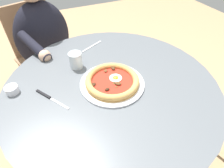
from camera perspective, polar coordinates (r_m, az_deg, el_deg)
The scene contains 9 objects.
ground_plane at distance 1.51m, azimuth -0.15°, elevation -20.73°, with size 6.00×6.00×0.02m, color tan.
dining_table at distance 1.01m, azimuth -0.21°, elevation -5.52°, with size 1.06×1.06×0.73m.
pizza_on_plate at distance 0.89m, azimuth 0.16°, elevation 0.89°, with size 0.31×0.31×0.04m.
water_glass at distance 1.00m, azimuth -11.24°, elevation 7.05°, with size 0.07×0.07×0.09m.
steak_knife at distance 0.89m, azimuth -19.53°, elevation -3.69°, with size 0.17×0.12×0.01m.
ramekin_capers at distance 0.96m, azimuth -28.84°, elevation -1.50°, with size 0.06×0.06×0.03m.
fork_utensil at distance 1.18m, azimuth -6.29°, elevation 11.66°, with size 0.08×0.15×0.00m.
diner_person at distance 1.54m, azimuth -18.87°, elevation 7.28°, with size 0.57×0.45×1.12m.
cafe_chair_diner at distance 1.64m, azimuth -21.44°, elevation 10.12°, with size 0.50×0.50×0.88m.
Camera 1 is at (0.61, -0.27, 1.34)m, focal length 29.25 mm.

